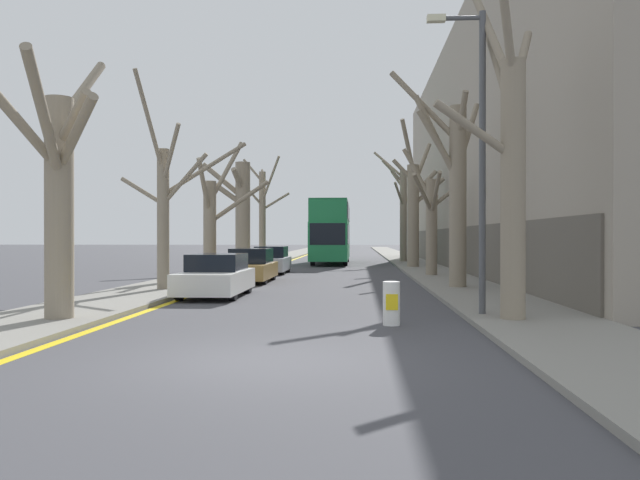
{
  "coord_description": "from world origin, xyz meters",
  "views": [
    {
      "loc": [
        1.61,
        -9.67,
        1.95
      ],
      "look_at": [
        -0.83,
        30.78,
        1.77
      ],
      "focal_mm": 35.0,
      "sensor_mm": 36.0,
      "label": 1
    }
  ],
  "objects_px": {
    "parked_car_0": "(216,276)",
    "traffic_bollard": "(391,303)",
    "double_decker_bus": "(331,229)",
    "street_tree_left_1": "(166,205)",
    "street_tree_right_1": "(455,183)",
    "street_tree_left_4": "(263,212)",
    "street_tree_right_0": "(510,161)",
    "lamp_post": "(478,146)",
    "street_tree_left_0": "(57,186)",
    "street_tree_right_3": "(414,207)",
    "street_tree_left_3": "(241,213)",
    "street_tree_right_4": "(402,211)",
    "parked_car_2": "(271,261)",
    "street_tree_left_2": "(213,221)",
    "parked_car_1": "(251,266)",
    "street_tree_right_2": "(431,219)"
  },
  "relations": [
    {
      "from": "street_tree_left_0",
      "to": "street_tree_right_3",
      "type": "bearing_deg",
      "value": 68.28
    },
    {
      "from": "street_tree_right_0",
      "to": "traffic_bollard",
      "type": "relative_size",
      "value": 8.76
    },
    {
      "from": "parked_car_1",
      "to": "street_tree_left_2",
      "type": "bearing_deg",
      "value": 141.92
    },
    {
      "from": "street_tree_right_0",
      "to": "street_tree_right_3",
      "type": "xyz_separation_m",
      "value": [
        0.11,
        25.03,
        0.18
      ]
    },
    {
      "from": "street_tree_right_3",
      "to": "street_tree_right_4",
      "type": "xyz_separation_m",
      "value": [
        -0.12,
        8.52,
        0.15
      ]
    },
    {
      "from": "street_tree_left_1",
      "to": "street_tree_left_2",
      "type": "relative_size",
      "value": 1.14
    },
    {
      "from": "street_tree_left_1",
      "to": "lamp_post",
      "type": "xyz_separation_m",
      "value": [
        9.66,
        -6.56,
        1.05
      ]
    },
    {
      "from": "street_tree_right_1",
      "to": "street_tree_right_4",
      "type": "xyz_separation_m",
      "value": [
        -0.2,
        24.44,
        0.03
      ]
    },
    {
      "from": "street_tree_left_0",
      "to": "street_tree_right_4",
      "type": "distance_m",
      "value": 35.71
    },
    {
      "from": "parked_car_2",
      "to": "lamp_post",
      "type": "distance_m",
      "value": 19.96
    },
    {
      "from": "street_tree_left_0",
      "to": "street_tree_right_2",
      "type": "height_order",
      "value": "street_tree_left_0"
    },
    {
      "from": "street_tree_right_4",
      "to": "parked_car_2",
      "type": "distance_m",
      "value": 16.92
    },
    {
      "from": "street_tree_left_1",
      "to": "parked_car_2",
      "type": "height_order",
      "value": "street_tree_left_1"
    },
    {
      "from": "street_tree_left_2",
      "to": "parked_car_2",
      "type": "height_order",
      "value": "street_tree_left_2"
    },
    {
      "from": "parked_car_1",
      "to": "street_tree_right_2",
      "type": "bearing_deg",
      "value": 24.61
    },
    {
      "from": "street_tree_right_0",
      "to": "double_decker_bus",
      "type": "xyz_separation_m",
      "value": [
        -5.36,
        31.86,
        -1.09
      ]
    },
    {
      "from": "street_tree_right_0",
      "to": "parked_car_1",
      "type": "height_order",
      "value": "street_tree_right_0"
    },
    {
      "from": "double_decker_bus",
      "to": "parked_car_2",
      "type": "xyz_separation_m",
      "value": [
        -2.7,
        -12.81,
        -1.88
      ]
    },
    {
      "from": "parked_car_0",
      "to": "traffic_bollard",
      "type": "height_order",
      "value": "parked_car_0"
    },
    {
      "from": "street_tree_left_3",
      "to": "double_decker_bus",
      "type": "relative_size",
      "value": 0.57
    },
    {
      "from": "street_tree_left_3",
      "to": "street_tree_left_1",
      "type": "bearing_deg",
      "value": -89.55
    },
    {
      "from": "street_tree_left_4",
      "to": "parked_car_0",
      "type": "relative_size",
      "value": 1.74
    },
    {
      "from": "street_tree_left_4",
      "to": "traffic_bollard",
      "type": "distance_m",
      "value": 31.07
    },
    {
      "from": "street_tree_right_0",
      "to": "street_tree_right_4",
      "type": "xyz_separation_m",
      "value": [
        -0.01,
        33.56,
        0.33
      ]
    },
    {
      "from": "traffic_bollard",
      "to": "parked_car_2",
      "type": "bearing_deg",
      "value": 105.54
    },
    {
      "from": "street_tree_left_2",
      "to": "street_tree_right_1",
      "type": "distance_m",
      "value": 11.59
    },
    {
      "from": "street_tree_right_1",
      "to": "street_tree_right_4",
      "type": "height_order",
      "value": "street_tree_right_4"
    },
    {
      "from": "lamp_post",
      "to": "street_tree_right_1",
      "type": "bearing_deg",
      "value": 84.98
    },
    {
      "from": "street_tree_right_0",
      "to": "parked_car_1",
      "type": "xyz_separation_m",
      "value": [
        -8.06,
        12.69,
        -2.97
      ]
    },
    {
      "from": "street_tree_right_3",
      "to": "lamp_post",
      "type": "relative_size",
      "value": 1.25
    },
    {
      "from": "street_tree_left_0",
      "to": "street_tree_right_0",
      "type": "bearing_deg",
      "value": 3.81
    },
    {
      "from": "street_tree_right_4",
      "to": "traffic_bollard",
      "type": "relative_size",
      "value": 8.9
    },
    {
      "from": "street_tree_left_3",
      "to": "lamp_post",
      "type": "height_order",
      "value": "lamp_post"
    },
    {
      "from": "street_tree_left_2",
      "to": "street_tree_right_3",
      "type": "relative_size",
      "value": 0.72
    },
    {
      "from": "street_tree_left_1",
      "to": "street_tree_right_1",
      "type": "height_order",
      "value": "street_tree_right_1"
    },
    {
      "from": "street_tree_left_1",
      "to": "traffic_bollard",
      "type": "bearing_deg",
      "value": -46.06
    },
    {
      "from": "street_tree_right_4",
      "to": "double_decker_bus",
      "type": "distance_m",
      "value": 5.8
    },
    {
      "from": "street_tree_right_0",
      "to": "lamp_post",
      "type": "distance_m",
      "value": 1.14
    },
    {
      "from": "street_tree_right_1",
      "to": "street_tree_left_0",
      "type": "bearing_deg",
      "value": -136.48
    },
    {
      "from": "street_tree_left_4",
      "to": "street_tree_right_3",
      "type": "relative_size",
      "value": 0.83
    },
    {
      "from": "street_tree_right_2",
      "to": "street_tree_right_3",
      "type": "distance_m",
      "value": 8.63
    },
    {
      "from": "street_tree_left_3",
      "to": "street_tree_right_4",
      "type": "xyz_separation_m",
      "value": [
        10.3,
        11.16,
        0.57
      ]
    },
    {
      "from": "double_decker_bus",
      "to": "traffic_bollard",
      "type": "relative_size",
      "value": 11.68
    },
    {
      "from": "lamp_post",
      "to": "street_tree_left_4",
      "type": "bearing_deg",
      "value": 108.47
    },
    {
      "from": "parked_car_0",
      "to": "parked_car_1",
      "type": "relative_size",
      "value": 0.96
    },
    {
      "from": "street_tree_left_0",
      "to": "street_tree_right_2",
      "type": "xyz_separation_m",
      "value": [
        10.31,
        17.14,
        -0.26
      ]
    },
    {
      "from": "street_tree_right_4",
      "to": "parked_car_2",
      "type": "xyz_separation_m",
      "value": [
        -8.05,
        -14.51,
        -3.3
      ]
    },
    {
      "from": "street_tree_left_0",
      "to": "street_tree_left_4",
      "type": "distance_m",
      "value": 30.29
    },
    {
      "from": "street_tree_left_2",
      "to": "street_tree_right_1",
      "type": "height_order",
      "value": "street_tree_right_1"
    },
    {
      "from": "parked_car_0",
      "to": "street_tree_right_3",
      "type": "bearing_deg",
      "value": 66.73
    }
  ]
}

